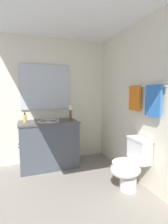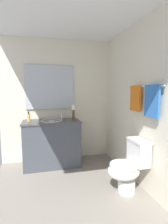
% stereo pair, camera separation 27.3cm
% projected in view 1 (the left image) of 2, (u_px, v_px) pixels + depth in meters
% --- Properties ---
extents(floor, '(2.58, 2.22, 0.02)m').
position_uv_depth(floor, '(70.00, 193.00, 2.43)').
color(floor, gray).
rests_on(floor, ground).
extents(wall_back, '(2.58, 0.04, 2.45)m').
position_uv_depth(wall_back, '(139.00, 104.00, 2.66)').
color(wall_back, silver).
rests_on(wall_back, ground).
extents(wall_left, '(0.04, 2.22, 2.45)m').
position_uv_depth(wall_left, '(53.00, 101.00, 3.49)').
color(wall_left, silver).
rests_on(wall_left, ground).
extents(ceiling, '(2.58, 2.22, 0.02)m').
position_uv_depth(ceiling, '(69.00, 7.00, 2.14)').
color(ceiling, white).
extents(vanity_cabinet, '(0.58, 1.07, 0.87)m').
position_uv_depth(vanity_cabinet, '(49.00, 144.00, 3.23)').
color(vanity_cabinet, '#474C56').
rests_on(vanity_cabinet, ground).
extents(sink_basin, '(0.40, 0.40, 0.24)m').
position_uv_depth(sink_basin, '(48.00, 123.00, 3.19)').
color(sink_basin, white).
rests_on(sink_basin, vanity_cabinet).
extents(mirror, '(0.02, 0.95, 0.87)m').
position_uv_depth(mirror, '(45.00, 87.00, 3.37)').
color(mirror, silver).
extents(candle_holder_tall, '(0.09, 0.09, 0.29)m').
position_uv_depth(candle_holder_tall, '(70.00, 112.00, 3.28)').
color(candle_holder_tall, brown).
rests_on(candle_holder_tall, vanity_cabinet).
extents(soap_bottle, '(0.06, 0.06, 0.18)m').
position_uv_depth(soap_bottle, '(25.00, 118.00, 3.05)').
color(soap_bottle, '#E5B259').
rests_on(soap_bottle, vanity_cabinet).
extents(toilet, '(0.39, 0.54, 0.75)m').
position_uv_depth(toilet, '(130.00, 165.00, 2.47)').
color(toilet, white).
rests_on(toilet, ground).
extents(towel_bar, '(0.79, 0.02, 0.02)m').
position_uv_depth(towel_bar, '(145.00, 87.00, 2.43)').
color(towel_bar, silver).
extents(towel_near_vanity, '(0.25, 0.03, 0.37)m').
position_uv_depth(towel_near_vanity, '(135.00, 98.00, 2.63)').
color(towel_near_vanity, orange).
rests_on(towel_near_vanity, towel_bar).
extents(towel_center, '(0.28, 0.03, 0.42)m').
position_uv_depth(towel_center, '(153.00, 101.00, 2.26)').
color(towel_center, blue).
rests_on(towel_center, towel_bar).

